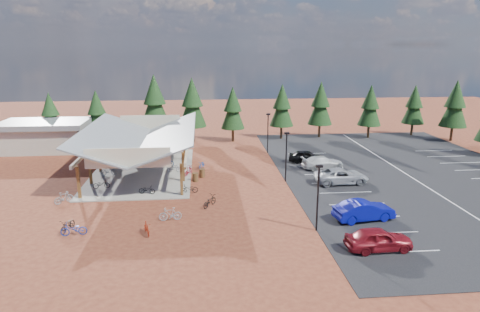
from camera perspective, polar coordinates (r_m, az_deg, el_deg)
ground at (r=41.59m, az=-0.18°, el=-4.44°), size 140.00×140.00×0.00m
asphalt_lot at (r=49.43m, az=21.40°, el=-2.34°), size 27.00×44.00×0.04m
concrete_pad at (r=48.54m, az=-12.77°, el=-1.94°), size 10.60×18.60×0.10m
bike_pavilion at (r=47.63m, az=-13.03°, el=2.42°), size 11.65×19.40×4.97m
outbuilding at (r=61.82m, az=-24.56°, el=2.52°), size 11.00×7.00×3.90m
lamp_post_0 at (r=32.16m, az=10.36°, el=-4.90°), size 0.50×0.25×5.14m
lamp_post_1 at (r=43.33m, az=6.18°, el=0.37°), size 0.50×0.25×5.14m
lamp_post_2 at (r=54.86m, az=3.74°, el=3.45°), size 0.50×0.25×5.14m
trash_bin_0 at (r=44.01m, az=-5.97°, el=-2.82°), size 0.60×0.60×0.90m
trash_bin_1 at (r=45.30m, az=-5.07°, el=-2.29°), size 0.60×0.60×0.90m
pine_0 at (r=65.24m, az=-23.97°, el=5.29°), size 3.11×3.11×7.23m
pine_1 at (r=62.90m, az=-18.56°, el=5.68°), size 3.25×3.25×7.56m
pine_2 at (r=62.74m, az=-11.33°, el=7.27°), size 4.11×4.11×9.58m
pine_3 at (r=61.31m, az=-6.39°, el=7.05°), size 3.93×3.93×9.16m
pine_4 at (r=61.19m, az=-0.98°, el=6.39°), size 3.38×3.38×7.88m
pine_5 at (r=63.17m, az=5.61°, el=6.71°), size 3.48×3.48×8.11m
pine_6 at (r=64.87m, az=10.68°, el=6.89°), size 3.61×3.61×8.40m
pine_7 at (r=66.37m, az=16.98°, el=6.44°), size 3.42×3.42×7.96m
pine_8 at (r=70.54m, az=22.21°, el=6.35°), size 3.33×3.33×7.76m
pine_13 at (r=68.65m, az=26.76°, el=6.21°), size 3.78×3.78×8.81m
bike_0 at (r=43.53m, az=-17.99°, el=-3.59°), size 1.65×0.76×0.83m
bike_1 at (r=47.55m, az=-17.10°, el=-1.84°), size 1.86×0.99×1.08m
bike_2 at (r=51.84m, az=-16.24°, el=-0.47°), size 2.02×1.18×1.00m
bike_3 at (r=55.46m, az=-14.89°, el=0.53°), size 1.54×0.66×0.90m
bike_4 at (r=40.86m, az=-12.31°, el=-4.40°), size 1.61×0.80×0.81m
bike_5 at (r=47.14m, az=-8.77°, el=-1.59°), size 1.54×0.49×0.92m
bike_6 at (r=49.64m, az=-9.86°, el=-0.77°), size 1.97×1.00×0.99m
bike_7 at (r=52.22m, az=-10.56°, el=0.01°), size 1.82×0.98×1.05m
bike_8 at (r=34.93m, az=-21.98°, el=-8.53°), size 1.11×1.98×0.99m
bike_9 at (r=40.93m, az=-22.46°, el=-5.15°), size 1.62×1.53×1.04m
bike_10 at (r=34.02m, az=-21.29°, el=-9.09°), size 1.93×0.87×0.98m
bike_11 at (r=32.63m, az=-12.34°, el=-9.41°), size 0.94×1.68×0.97m
bike_12 at (r=37.21m, az=-4.08°, el=-6.01°), size 1.59×1.96×1.00m
bike_13 at (r=34.71m, az=-9.29°, el=-7.65°), size 1.86×0.70×1.09m
bike_14 at (r=48.55m, az=-5.12°, el=-1.14°), size 1.08×1.77×0.88m
bike_15 at (r=45.93m, az=-6.89°, el=-1.98°), size 1.22×1.86×1.09m
bike_16 at (r=40.64m, az=-6.76°, el=-4.37°), size 1.71×0.84×0.86m
car_0 at (r=31.00m, az=18.00°, el=-10.49°), size 4.58×1.96×1.54m
car_1 at (r=35.58m, az=16.19°, el=-6.99°), size 5.07×2.45×1.60m
car_2 at (r=44.21m, az=13.38°, el=-2.61°), size 5.51×2.72×1.50m
car_3 at (r=49.01m, az=10.96°, el=-0.85°), size 5.02×2.64×1.39m
car_4 at (r=51.15m, az=8.90°, el=-0.07°), size 4.50×2.54×1.45m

